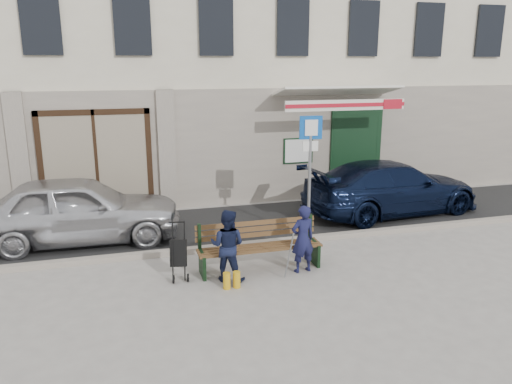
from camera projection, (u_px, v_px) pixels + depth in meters
name	position (u px, v px, depth m)	size (l,w,h in m)	color
ground	(273.00, 274.00, 9.42)	(80.00, 80.00, 0.00)	#9E9991
asphalt_lane	(235.00, 224.00, 12.30)	(60.00, 3.20, 0.01)	#282828
curb	(252.00, 244.00, 10.80)	(60.00, 0.18, 0.12)	#9E9384
building	(195.00, 28.00, 16.05)	(20.00, 8.27, 10.00)	beige
car_silver	(78.00, 209.00, 10.94)	(1.78, 4.41, 1.50)	silver
car_navy	(391.00, 187.00, 13.10)	(1.96, 4.82, 1.40)	black
parking_sign	(310.00, 157.00, 11.05)	(0.51, 0.09, 2.76)	gray
bench	(257.00, 247.00, 9.53)	(2.40, 1.17, 0.98)	brown
man	(303.00, 239.00, 9.39)	(0.48, 0.31, 1.31)	#15173B
woman	(227.00, 245.00, 9.01)	(0.65, 0.51, 1.34)	#121832
stroller	(179.00, 254.00, 9.14)	(0.35, 0.47, 1.06)	black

